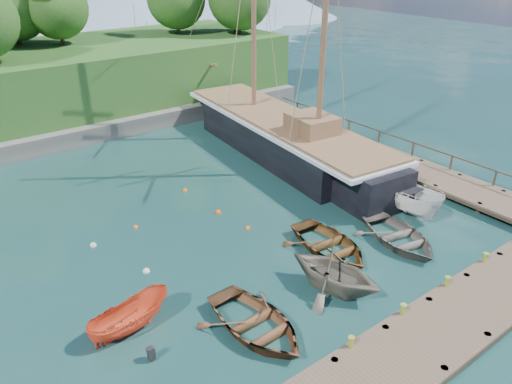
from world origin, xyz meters
TOP-DOWN VIEW (x-y plane):
  - ground at (0.00, 0.00)m, footprint 160.00×160.00m
  - dock_near at (2.00, -6.50)m, footprint 20.00×3.20m
  - dock_east at (11.50, 7.00)m, footprint 3.20×24.00m
  - bollard_0 at (-4.00, -5.10)m, footprint 0.26×0.26m
  - bollard_1 at (-1.00, -5.10)m, footprint 0.26×0.26m
  - bollard_2 at (2.00, -5.10)m, footprint 0.26×0.26m
  - bollard_3 at (5.00, -5.10)m, footprint 0.26×0.26m
  - rowboat_0 at (-5.89, -1.84)m, footprint 3.69×5.04m
  - rowboat_1 at (-1.51, -1.81)m, footprint 4.66×5.08m
  - rowboat_2 at (0.52, 0.50)m, footprint 3.98×5.23m
  - rowboat_3 at (3.92, -1.11)m, footprint 4.45×5.48m
  - motorboat_orange at (-9.78, 1.28)m, footprint 3.78×1.86m
  - cabin_boat_white at (7.00, 1.04)m, footprint 2.71×5.61m
  - schooner at (6.99, 11.82)m, footprint 7.33×28.17m
  - mooring_buoy_0 at (-7.55, 4.48)m, footprint 0.35×0.35m
  - mooring_buoy_1 at (-1.70, 7.22)m, footprint 0.35×0.35m
  - mooring_buoy_2 at (-1.40, 4.76)m, footprint 0.29×0.29m
  - mooring_buoy_3 at (4.28, 7.95)m, footprint 0.36×0.36m
  - mooring_buoy_4 at (-6.19, 8.54)m, footprint 0.29×0.29m
  - mooring_buoy_5 at (-1.79, 10.81)m, footprint 0.33×0.33m
  - mooring_buoy_6 at (-8.70, 8.17)m, footprint 0.35×0.35m
  - distant_ridge at (4.30, 70.00)m, footprint 117.00×40.00m

SIDE VIEW (x-z plane):
  - ground at x=0.00m, z-range 0.00..0.00m
  - bollard_0 at x=-4.00m, z-range -0.23..0.23m
  - bollard_1 at x=-1.00m, z-range -0.23..0.23m
  - bollard_2 at x=2.00m, z-range -0.23..0.23m
  - bollard_3 at x=5.00m, z-range -0.23..0.23m
  - rowboat_0 at x=-5.89m, z-range -0.51..0.51m
  - rowboat_1 at x=-1.51m, z-range -1.13..1.13m
  - rowboat_2 at x=0.52m, z-range -0.51..0.51m
  - rowboat_3 at x=3.92m, z-range -0.50..0.50m
  - motorboat_orange at x=-9.78m, z-range -0.70..0.70m
  - cabin_boat_white at x=7.00m, z-range -1.04..1.04m
  - mooring_buoy_0 at x=-7.55m, z-range -0.17..0.17m
  - mooring_buoy_1 at x=-1.70m, z-range -0.18..0.18m
  - mooring_buoy_2 at x=-1.40m, z-range -0.14..0.14m
  - mooring_buoy_3 at x=4.28m, z-range -0.18..0.18m
  - mooring_buoy_4 at x=-6.19m, z-range -0.14..0.14m
  - mooring_buoy_5 at x=-1.79m, z-range -0.16..0.16m
  - mooring_buoy_6 at x=-8.70m, z-range -0.17..0.17m
  - dock_near at x=2.00m, z-range -0.12..0.98m
  - dock_east at x=11.50m, z-range -0.12..0.98m
  - schooner at x=6.99m, z-range -9.23..11.53m
  - distant_ridge at x=4.30m, z-range -0.65..9.35m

